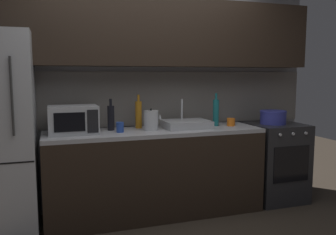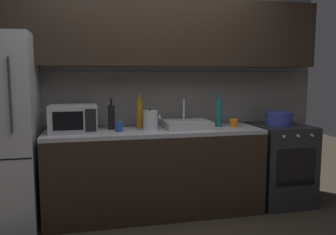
# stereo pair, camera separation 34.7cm
# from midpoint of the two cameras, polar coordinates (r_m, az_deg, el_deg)

# --- Properties ---
(back_wall) EXTENTS (3.97, 0.44, 2.50)m
(back_wall) POSITION_cam_midpoint_polar(r_m,az_deg,el_deg) (3.87, -5.93, 8.18)
(back_wall) COLOR slate
(back_wall) RESTS_ON ground
(counter_run) EXTENTS (2.23, 0.60, 0.90)m
(counter_run) POSITION_cam_midpoint_polar(r_m,az_deg,el_deg) (3.72, -4.72, -8.89)
(counter_run) COLOR black
(counter_run) RESTS_ON ground
(oven_range) EXTENTS (0.60, 0.62, 0.90)m
(oven_range) POSITION_cam_midpoint_polar(r_m,az_deg,el_deg) (4.28, 14.72, -6.97)
(oven_range) COLOR #232326
(oven_range) RESTS_ON ground
(microwave) EXTENTS (0.46, 0.35, 0.27)m
(microwave) POSITION_cam_midpoint_polar(r_m,az_deg,el_deg) (3.53, -17.88, -0.37)
(microwave) COLOR #A8AAAF
(microwave) RESTS_ON counter_run
(sink_basin) EXTENTS (0.48, 0.38, 0.30)m
(sink_basin) POSITION_cam_midpoint_polar(r_m,az_deg,el_deg) (3.74, 0.31, -1.08)
(sink_basin) COLOR #ADAFB5
(sink_basin) RESTS_ON counter_run
(kettle) EXTENTS (0.19, 0.15, 0.23)m
(kettle) POSITION_cam_midpoint_polar(r_m,az_deg,el_deg) (3.58, -5.55, -0.49)
(kettle) COLOR #B7BABF
(kettle) RESTS_ON counter_run
(wine_bottle_dark) EXTENTS (0.07, 0.07, 0.32)m
(wine_bottle_dark) POSITION_cam_midpoint_polar(r_m,az_deg,el_deg) (3.64, -11.97, -0.00)
(wine_bottle_dark) COLOR black
(wine_bottle_dark) RESTS_ON counter_run
(wine_bottle_teal) EXTENTS (0.07, 0.07, 0.36)m
(wine_bottle_teal) POSITION_cam_midpoint_polar(r_m,az_deg,el_deg) (3.89, 5.26, 0.85)
(wine_bottle_teal) COLOR #19666B
(wine_bottle_teal) RESTS_ON counter_run
(wine_bottle_amber) EXTENTS (0.07, 0.07, 0.36)m
(wine_bottle_amber) POSITION_cam_midpoint_polar(r_m,az_deg,el_deg) (3.73, -7.46, 0.53)
(wine_bottle_amber) COLOR #B27019
(wine_bottle_amber) RESTS_ON counter_run
(mug_orange) EXTENTS (0.09, 0.09, 0.09)m
(mug_orange) POSITION_cam_midpoint_polar(r_m,az_deg,el_deg) (3.91, 7.70, -0.76)
(mug_orange) COLOR orange
(mug_orange) RESTS_ON counter_run
(mug_blue) EXTENTS (0.07, 0.07, 0.10)m
(mug_blue) POSITION_cam_midpoint_polar(r_m,az_deg,el_deg) (3.51, -10.62, -1.58)
(mug_blue) COLOR #234299
(mug_blue) RESTS_ON counter_run
(cooking_pot) EXTENTS (0.30, 0.30, 0.15)m
(cooking_pot) POSITION_cam_midpoint_polar(r_m,az_deg,el_deg) (4.17, 14.43, 0.03)
(cooking_pot) COLOR #333899
(cooking_pot) RESTS_ON oven_range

